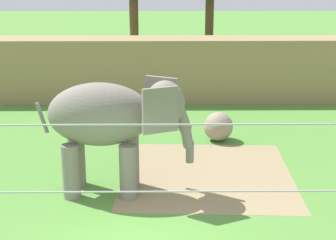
% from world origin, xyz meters
% --- Properties ---
extents(dirt_patch, '(4.68, 4.88, 0.01)m').
position_xyz_m(dirt_patch, '(1.68, 4.03, 0.00)').
color(dirt_patch, '#937F5B').
rests_on(dirt_patch, ground).
extents(embankment_wall, '(36.00, 1.80, 2.57)m').
position_xyz_m(embankment_wall, '(0.00, 12.15, 1.29)').
color(embankment_wall, '#997F56').
rests_on(embankment_wall, ground).
extents(elephant, '(3.75, 1.58, 2.78)m').
position_xyz_m(elephant, '(-0.70, 2.98, 1.84)').
color(elephant, gray).
rests_on(elephant, ground).
extents(enrichment_ball, '(0.93, 0.93, 0.93)m').
position_xyz_m(enrichment_ball, '(2.27, 6.79, 0.46)').
color(enrichment_ball, gray).
rests_on(enrichment_ball, ground).
extents(water_tub, '(1.10, 1.10, 0.35)m').
position_xyz_m(water_tub, '(-1.62, 8.73, 0.18)').
color(water_tub, slate).
rests_on(water_tub, ground).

